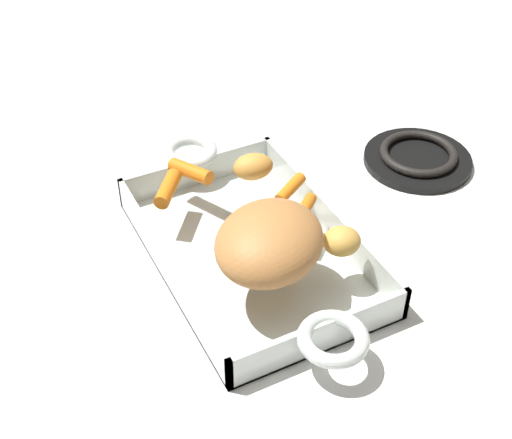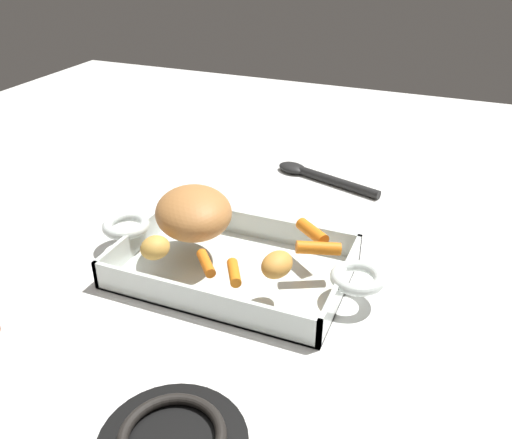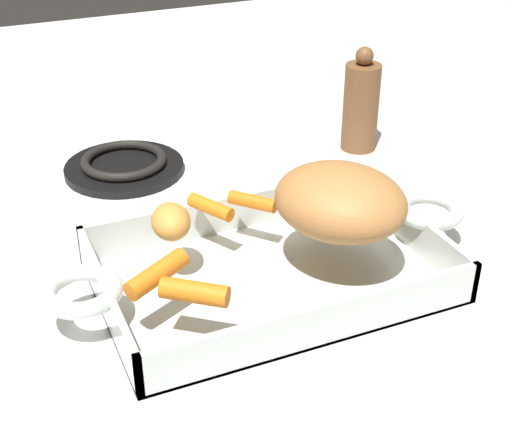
{
  "view_description": "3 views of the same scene",
  "coord_description": "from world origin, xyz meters",
  "px_view_note": "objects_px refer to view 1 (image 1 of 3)",
  "views": [
    {
      "loc": [
        -0.62,
        0.3,
        0.64
      ],
      "look_at": [
        -0.03,
        0.01,
        0.09
      ],
      "focal_mm": 50.27,
      "sensor_mm": 36.0,
      "label": 1
    },
    {
      "loc": [
        0.3,
        -0.64,
        0.5
      ],
      "look_at": [
        0.03,
        0.03,
        0.09
      ],
      "focal_mm": 37.69,
      "sensor_mm": 36.0,
      "label": 2
    },
    {
      "loc": [
        0.27,
        0.59,
        0.46
      ],
      "look_at": [
        0.01,
        -0.02,
        0.07
      ],
      "focal_mm": 51.86,
      "sensor_mm": 36.0,
      "label": 3
    }
  ],
  "objects_px": {
    "pork_roast": "(269,242)",
    "potato_near_roast": "(253,167)",
    "baby_carrot_northeast": "(191,171)",
    "potato_corner": "(342,241)",
    "roasting_dish": "(251,247)",
    "baby_carrot_southeast": "(168,189)",
    "baby_carrot_center_right": "(290,188)",
    "baby_carrot_center_left": "(304,210)",
    "stove_burner_rear": "(418,157)"
  },
  "relations": [
    {
      "from": "pork_roast",
      "to": "baby_carrot_center_right",
      "type": "relative_size",
      "value": 2.56
    },
    {
      "from": "pork_roast",
      "to": "potato_near_roast",
      "type": "height_order",
      "value": "pork_roast"
    },
    {
      "from": "baby_carrot_northeast",
      "to": "potato_corner",
      "type": "relative_size",
      "value": 1.46
    },
    {
      "from": "potato_corner",
      "to": "baby_carrot_northeast",
      "type": "bearing_deg",
      "value": 24.8
    },
    {
      "from": "pork_roast",
      "to": "potato_near_roast",
      "type": "bearing_deg",
      "value": -20.52
    },
    {
      "from": "roasting_dish",
      "to": "baby_carrot_southeast",
      "type": "relative_size",
      "value": 7.51
    },
    {
      "from": "pork_roast",
      "to": "baby_carrot_southeast",
      "type": "height_order",
      "value": "pork_roast"
    },
    {
      "from": "roasting_dish",
      "to": "baby_carrot_southeast",
      "type": "distance_m",
      "value": 0.14
    },
    {
      "from": "pork_roast",
      "to": "baby_carrot_center_right",
      "type": "height_order",
      "value": "pork_roast"
    },
    {
      "from": "roasting_dish",
      "to": "baby_carrot_center_right",
      "type": "height_order",
      "value": "baby_carrot_center_right"
    },
    {
      "from": "pork_roast",
      "to": "baby_carrot_center_left",
      "type": "bearing_deg",
      "value": -53.0
    },
    {
      "from": "roasting_dish",
      "to": "stove_burner_rear",
      "type": "xyz_separation_m",
      "value": [
        0.08,
        -0.32,
        -0.01
      ]
    },
    {
      "from": "roasting_dish",
      "to": "potato_corner",
      "type": "distance_m",
      "value": 0.13
    },
    {
      "from": "roasting_dish",
      "to": "potato_corner",
      "type": "bearing_deg",
      "value": -140.55
    },
    {
      "from": "baby_carrot_center_right",
      "to": "potato_near_roast",
      "type": "xyz_separation_m",
      "value": [
        0.05,
        0.03,
        0.01
      ]
    },
    {
      "from": "baby_carrot_southeast",
      "to": "baby_carrot_northeast",
      "type": "bearing_deg",
      "value": -61.5
    },
    {
      "from": "baby_carrot_center_right",
      "to": "baby_carrot_northeast",
      "type": "xyz_separation_m",
      "value": [
        0.09,
        0.1,
        0.0
      ]
    },
    {
      "from": "potato_corner",
      "to": "stove_burner_rear",
      "type": "height_order",
      "value": "potato_corner"
    },
    {
      "from": "roasting_dish",
      "to": "baby_carrot_center_right",
      "type": "relative_size",
      "value": 8.6
    },
    {
      "from": "baby_carrot_southeast",
      "to": "potato_corner",
      "type": "distance_m",
      "value": 0.25
    },
    {
      "from": "potato_near_roast",
      "to": "potato_corner",
      "type": "xyz_separation_m",
      "value": [
        -0.18,
        -0.03,
        -0.0
      ]
    },
    {
      "from": "pork_roast",
      "to": "baby_carrot_northeast",
      "type": "xyz_separation_m",
      "value": [
        0.2,
        0.01,
        -0.03
      ]
    },
    {
      "from": "pork_roast",
      "to": "baby_carrot_southeast",
      "type": "xyz_separation_m",
      "value": [
        0.18,
        0.06,
        -0.03
      ]
    },
    {
      "from": "baby_carrot_northeast",
      "to": "stove_burner_rear",
      "type": "height_order",
      "value": "baby_carrot_northeast"
    },
    {
      "from": "baby_carrot_southeast",
      "to": "baby_carrot_northeast",
      "type": "xyz_separation_m",
      "value": [
        0.02,
        -0.04,
        -0.0
      ]
    },
    {
      "from": "baby_carrot_center_left",
      "to": "stove_burner_rear",
      "type": "bearing_deg",
      "value": -71.25
    },
    {
      "from": "baby_carrot_southeast",
      "to": "stove_burner_rear",
      "type": "relative_size",
      "value": 0.39
    },
    {
      "from": "pork_roast",
      "to": "stove_burner_rear",
      "type": "distance_m",
      "value": 0.38
    },
    {
      "from": "baby_carrot_center_left",
      "to": "stove_burner_rear",
      "type": "relative_size",
      "value": 0.34
    },
    {
      "from": "potato_corner",
      "to": "pork_roast",
      "type": "bearing_deg",
      "value": 78.04
    },
    {
      "from": "potato_corner",
      "to": "baby_carrot_center_left",
      "type": "bearing_deg",
      "value": 3.11
    },
    {
      "from": "stove_burner_rear",
      "to": "baby_carrot_center_left",
      "type": "bearing_deg",
      "value": 108.75
    },
    {
      "from": "pork_roast",
      "to": "potato_near_roast",
      "type": "distance_m",
      "value": 0.18
    },
    {
      "from": "baby_carrot_center_right",
      "to": "potato_near_roast",
      "type": "distance_m",
      "value": 0.06
    },
    {
      "from": "baby_carrot_center_left",
      "to": "potato_corner",
      "type": "height_order",
      "value": "potato_corner"
    },
    {
      "from": "baby_carrot_northeast",
      "to": "potato_near_roast",
      "type": "height_order",
      "value": "potato_near_roast"
    },
    {
      "from": "baby_carrot_southeast",
      "to": "stove_burner_rear",
      "type": "bearing_deg",
      "value": -94.68
    },
    {
      "from": "baby_carrot_center_right",
      "to": "baby_carrot_southeast",
      "type": "bearing_deg",
      "value": 64.45
    },
    {
      "from": "baby_carrot_center_left",
      "to": "potato_near_roast",
      "type": "relative_size",
      "value": 1.01
    },
    {
      "from": "roasting_dish",
      "to": "baby_carrot_center_right",
      "type": "xyz_separation_m",
      "value": [
        0.04,
        -0.08,
        0.04
      ]
    },
    {
      "from": "potato_near_roast",
      "to": "baby_carrot_southeast",
      "type": "bearing_deg",
      "value": 82.41
    },
    {
      "from": "baby_carrot_center_right",
      "to": "potato_corner",
      "type": "xyz_separation_m",
      "value": [
        -0.13,
        0.0,
        0.01
      ]
    },
    {
      "from": "baby_carrot_northeast",
      "to": "potato_corner",
      "type": "xyz_separation_m",
      "value": [
        -0.22,
        -0.1,
        0.01
      ]
    },
    {
      "from": "baby_carrot_center_right",
      "to": "baby_carrot_center_left",
      "type": "relative_size",
      "value": 0.99
    },
    {
      "from": "baby_carrot_center_right",
      "to": "baby_carrot_northeast",
      "type": "distance_m",
      "value": 0.14
    },
    {
      "from": "baby_carrot_southeast",
      "to": "potato_corner",
      "type": "height_order",
      "value": "potato_corner"
    },
    {
      "from": "roasting_dish",
      "to": "baby_carrot_center_left",
      "type": "height_order",
      "value": "baby_carrot_center_left"
    },
    {
      "from": "roasting_dish",
      "to": "potato_near_roast",
      "type": "distance_m",
      "value": 0.12
    },
    {
      "from": "baby_carrot_center_right",
      "to": "potato_corner",
      "type": "bearing_deg",
      "value": 179.26
    },
    {
      "from": "baby_carrot_center_left",
      "to": "potato_near_roast",
      "type": "bearing_deg",
      "value": 12.25
    }
  ]
}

